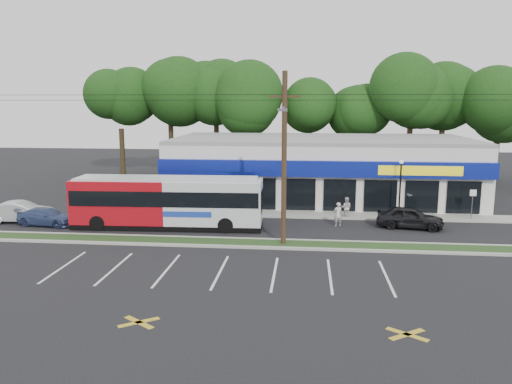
{
  "coord_description": "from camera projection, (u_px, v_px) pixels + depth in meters",
  "views": [
    {
      "loc": [
        4.25,
        -27.3,
        8.28
      ],
      "look_at": [
        0.98,
        5.0,
        2.43
      ],
      "focal_mm": 35.0,
      "sensor_mm": 36.0,
      "label": 1
    }
  ],
  "objects": [
    {
      "name": "pedestrian_a",
      "position": [
        338.0,
        214.0,
        33.71
      ],
      "size": [
        0.7,
        0.58,
        1.64
      ],
      "primitive_type": "imported",
      "rotation": [
        0.0,
        0.0,
        3.5
      ],
      "color": "beige",
      "rests_on": "ground"
    },
    {
      "name": "pedestrian_b",
      "position": [
        346.0,
        208.0,
        36.09
      ],
      "size": [
        0.84,
        0.7,
        1.53
      ],
      "primitive_type": "imported",
      "rotation": [
        0.0,
        0.0,
        2.97
      ],
      "color": "beige",
      "rests_on": "ground"
    },
    {
      "name": "strip_mall",
      "position": [
        320.0,
        168.0,
        43.19
      ],
      "size": [
        25.0,
        12.55,
        5.3
      ],
      "color": "silver",
      "rests_on": "ground"
    },
    {
      "name": "car_blue",
      "position": [
        47.0,
        217.0,
        33.99
      ],
      "size": [
        4.25,
        2.17,
        1.18
      ],
      "primitive_type": "imported",
      "rotation": [
        0.0,
        0.0,
        1.44
      ],
      "color": "navy",
      "rests_on": "ground"
    },
    {
      "name": "sidewalk",
      "position": [
        315.0,
        215.0,
        36.93
      ],
      "size": [
        32.0,
        2.2,
        0.1
      ],
      "primitive_type": "cube",
      "color": "#9E9E93",
      "rests_on": "ground"
    },
    {
      "name": "curb_south",
      "position": [
        231.0,
        247.0,
        28.76
      ],
      "size": [
        40.0,
        0.25,
        0.14
      ],
      "primitive_type": "cube",
      "color": "#9E9E93",
      "rests_on": "ground"
    },
    {
      "name": "metrobus",
      "position": [
        168.0,
        201.0,
        33.19
      ],
      "size": [
        12.71,
        3.08,
        3.39
      ],
      "rotation": [
        0.0,
        0.0,
        0.03
      ],
      "color": "#A00C15",
      "rests_on": "ground"
    },
    {
      "name": "curb_north",
      "position": [
        235.0,
        239.0,
        30.42
      ],
      "size": [
        40.0,
        0.25,
        0.14
      ],
      "primitive_type": "cube",
      "color": "#9E9E93",
      "rests_on": "ground"
    },
    {
      "name": "lamp_post",
      "position": [
        400.0,
        182.0,
        35.67
      ],
      "size": [
        0.3,
        0.3,
        4.25
      ],
      "color": "black",
      "rests_on": "ground"
    },
    {
      "name": "car_silver",
      "position": [
        21.0,
        212.0,
        34.85
      ],
      "size": [
        4.59,
        2.14,
        1.46
      ],
      "primitive_type": "imported",
      "rotation": [
        0.0,
        0.0,
        1.71
      ],
      "color": "#AEB2B6",
      "rests_on": "ground"
    },
    {
      "name": "ground",
      "position": [
        230.0,
        249.0,
        28.62
      ],
      "size": [
        120.0,
        120.0,
        0.0
      ],
      "primitive_type": "plane",
      "color": "black",
      "rests_on": "ground"
    },
    {
      "name": "grass_strip",
      "position": [
        233.0,
        243.0,
        29.59
      ],
      "size": [
        40.0,
        1.6,
        0.12
      ],
      "primitive_type": "cube",
      "color": "#213A17",
      "rests_on": "ground"
    },
    {
      "name": "tree_line",
      "position": [
        305.0,
        101.0,
        52.19
      ],
      "size": [
        46.76,
        6.76,
        11.83
      ],
      "color": "black",
      "rests_on": "ground"
    },
    {
      "name": "sign_post",
      "position": [
        473.0,
        199.0,
        35.16
      ],
      "size": [
        0.45,
        0.1,
        2.23
      ],
      "color": "#59595E",
      "rests_on": "ground"
    },
    {
      "name": "utility_pole",
      "position": [
        281.0,
        154.0,
        28.29
      ],
      "size": [
        50.0,
        2.77,
        10.0
      ],
      "color": "black",
      "rests_on": "ground"
    },
    {
      "name": "car_dark",
      "position": [
        410.0,
        217.0,
        33.18
      ],
      "size": [
        4.56,
        2.48,
        1.47
      ],
      "primitive_type": "imported",
      "rotation": [
        0.0,
        0.0,
        1.39
      ],
      "color": "black",
      "rests_on": "ground"
    }
  ]
}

